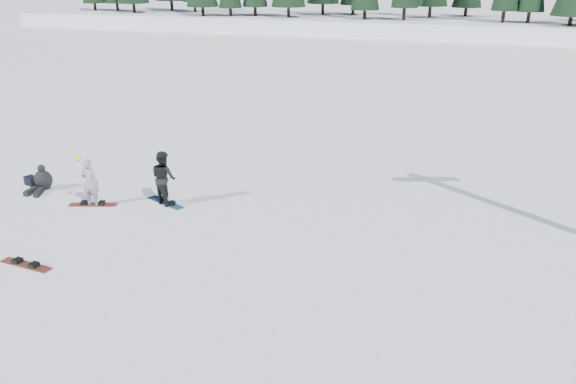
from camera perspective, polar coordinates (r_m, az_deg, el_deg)
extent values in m
plane|color=white|center=(16.71, -18.98, -4.15)|extent=(420.00, 420.00, 0.00)
cube|color=white|center=(67.98, 9.90, 14.96)|extent=(90.00, 14.00, 5.00)
ellipsoid|color=white|center=(199.51, -6.13, 16.01)|extent=(143.00, 110.00, 49.50)
ellipsoid|color=white|center=(213.20, 21.16, 14.82)|extent=(182.00, 140.00, 53.20)
ellipsoid|color=white|center=(268.34, -16.96, 16.61)|extent=(169.00, 130.00, 52.00)
imported|color=gray|center=(18.48, -19.47, 0.91)|extent=(0.61, 0.45, 1.53)
sphere|color=#FDFF0D|center=(18.25, -20.52, 3.23)|extent=(0.18, 0.18, 0.18)
imported|color=black|center=(17.98, -12.51, 1.43)|extent=(1.04, 0.96, 1.73)
ellipsoid|color=black|center=(20.57, -23.61, 1.16)|extent=(0.74, 0.67, 0.66)
sphere|color=black|center=(20.44, -23.78, 2.23)|extent=(0.25, 0.25, 0.25)
cube|color=black|center=(20.23, -24.00, -0.04)|extent=(0.37, 0.60, 0.17)
cube|color=black|center=(20.44, -24.67, 0.06)|extent=(0.22, 0.59, 0.17)
cube|color=black|center=(21.22, -24.62, 1.04)|extent=(0.52, 0.43, 0.30)
cube|color=#993A21|center=(18.75, -19.18, -1.23)|extent=(1.52, 0.70, 0.03)
cube|color=#1D5DA0|center=(18.29, -12.30, -1.06)|extent=(1.49, 0.85, 0.03)
cube|color=brown|center=(15.73, -25.06, -6.73)|extent=(1.52, 0.42, 0.03)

